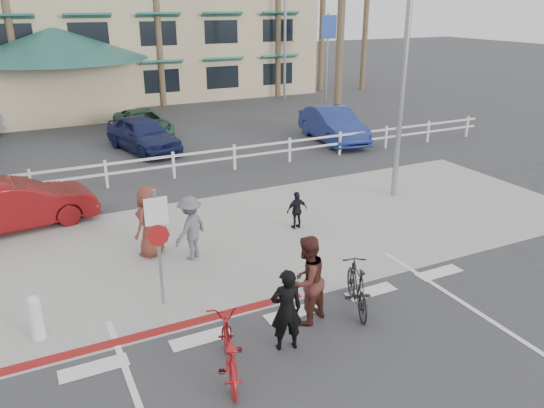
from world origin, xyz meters
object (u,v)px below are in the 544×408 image
sign_post (158,242)px  bike_red (229,349)px  bike_black (357,287)px  car_white_sedan (17,205)px

sign_post → bike_red: sign_post is taller
bike_red → bike_black: (3.19, 0.76, 0.02)m
bike_black → car_white_sedan: size_ratio=0.41×
bike_red → car_white_sedan: size_ratio=0.45×
bike_red → bike_black: bike_black is taller
bike_red → car_white_sedan: 9.13m
bike_red → bike_black: 3.28m
sign_post → bike_black: sign_post is taller
bike_red → bike_black: size_ratio=1.10×
sign_post → car_white_sedan: sign_post is taller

